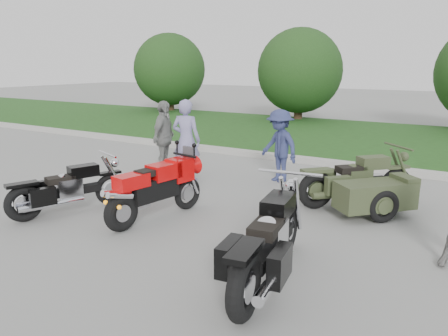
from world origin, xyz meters
The scene contains 12 objects.
ground centered at (0.00, 0.00, 0.00)m, with size 80.00×80.00×0.00m, color gray.
curb centered at (0.00, 6.00, 0.07)m, with size 60.00×0.30×0.15m, color #A6A49C.
grass_strip centered at (0.00, 10.15, 0.07)m, with size 60.00×8.00×0.14m, color #296221.
tree_far_left centered at (-10.00, 13.50, 2.19)m, with size 3.60×3.60×4.00m.
tree_mid_left centered at (-3.00, 13.50, 2.19)m, with size 3.60×3.60×4.00m.
sportbike_red centered at (-0.45, 0.71, 0.56)m, with size 0.59×1.98×0.95m.
cruiser_left centered at (-1.98, 0.17, 0.41)m, with size 0.88×1.98×0.80m.
cruiser_right centered at (2.07, -0.30, 0.49)m, with size 0.63×2.47×0.95m.
cruiser_sidecar centered at (2.42, 2.86, 0.41)m, with size 1.94×2.07×0.89m.
person_stripe centered at (-1.50, 3.07, 0.89)m, with size 0.65×0.43×1.78m, color #837EAB.
person_denim centered at (0.30, 4.00, 0.79)m, with size 1.01×0.58×1.57m, color navy.
person_back centered at (-2.26, 3.26, 0.85)m, with size 1.00×0.41×1.70m, color gray.
Camera 1 is at (4.03, -4.55, 2.53)m, focal length 35.00 mm.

